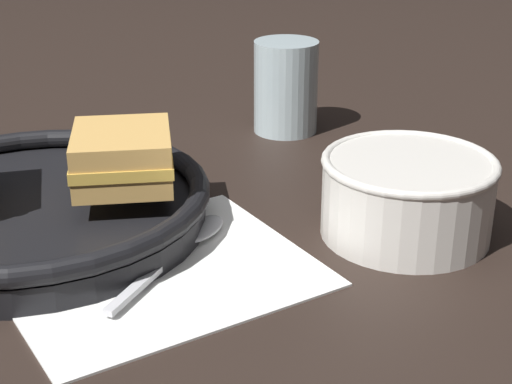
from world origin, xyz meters
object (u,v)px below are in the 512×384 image
(soup_bowl, at_px, (407,191))
(sandwich_near_left, at_px, (122,157))
(skillet, at_px, (35,207))
(spoon, at_px, (189,240))
(drinking_glass, at_px, (286,87))

(soup_bowl, height_order, sandwich_near_left, sandwich_near_left)
(soup_bowl, height_order, skillet, soup_bowl)
(skillet, bearing_deg, soup_bowl, -44.04)
(spoon, relative_size, skillet, 0.54)
(soup_bowl, xyz_separation_m, skillet, (-0.23, 0.22, -0.02))
(drinking_glass, bearing_deg, soup_bowl, -113.27)
(drinking_glass, bearing_deg, spoon, -148.85)
(spoon, bearing_deg, sandwich_near_left, 75.61)
(soup_bowl, height_order, drinking_glass, drinking_glass)
(skillet, bearing_deg, drinking_glass, 6.98)
(spoon, distance_m, skillet, 0.14)
(spoon, relative_size, sandwich_near_left, 1.31)
(skillet, relative_size, sandwich_near_left, 2.41)
(soup_bowl, relative_size, drinking_glass, 1.39)
(drinking_glass, bearing_deg, sandwich_near_left, -162.45)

